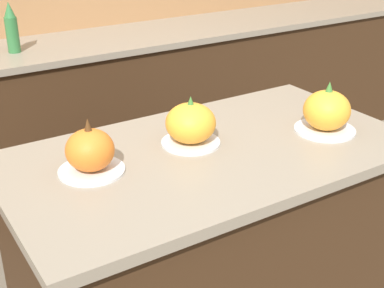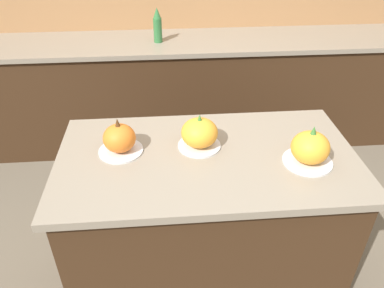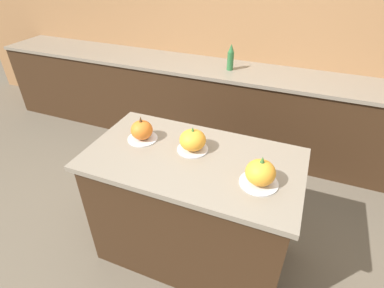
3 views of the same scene
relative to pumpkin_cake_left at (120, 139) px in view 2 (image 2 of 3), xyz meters
name	(u,v)px [view 2 (image 2 of 3)]	position (x,y,z in m)	size (l,w,h in m)	color
ground_plane	(204,281)	(0.38, -0.06, -0.94)	(12.00, 12.00, 0.00)	#665B4C
kitchen_island	(205,226)	(0.38, -0.06, -0.50)	(1.31, 0.72, 0.88)	#382314
back_counter	(185,92)	(0.38, 1.46, -0.50)	(6.00, 0.60, 0.89)	#382314
pumpkin_cake_left	(120,139)	(0.00, 0.00, 0.00)	(0.20, 0.20, 0.17)	silver
pumpkin_cake_center	(199,134)	(0.35, 0.01, 0.00)	(0.19, 0.19, 0.16)	silver
pumpkin_cake_right	(310,149)	(0.80, -0.15, 0.01)	(0.21, 0.21, 0.18)	silver
bottle_tall	(158,26)	(0.18, 1.44, 0.06)	(0.06, 0.06, 0.26)	#2D6B38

